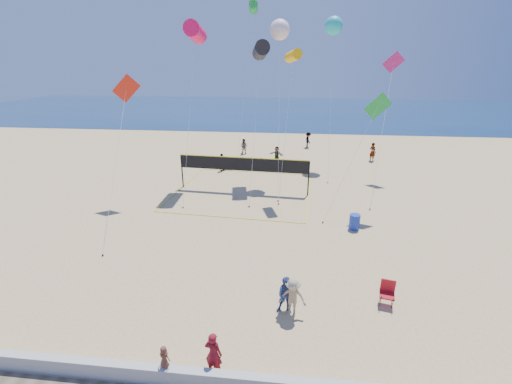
# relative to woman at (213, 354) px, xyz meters

# --- Properties ---
(ground) EXTENTS (120.00, 120.00, 0.00)m
(ground) POSITION_rel_woman_xyz_m (0.69, 2.50, -0.79)
(ground) COLOR tan
(ground) RESTS_ON ground
(ocean) EXTENTS (140.00, 50.00, 0.03)m
(ocean) POSITION_rel_woman_xyz_m (0.69, 64.50, -0.78)
(ocean) COLOR navy
(ocean) RESTS_ON ground
(seawall) EXTENTS (32.00, 0.30, 0.60)m
(seawall) POSITION_rel_woman_xyz_m (0.69, -0.50, -0.49)
(seawall) COLOR #ABABA6
(seawall) RESTS_ON ground
(woman) EXTENTS (0.64, 0.49, 1.58)m
(woman) POSITION_rel_woman_xyz_m (0.00, 0.00, 0.00)
(woman) COLOR maroon
(woman) RESTS_ON ground
(toddler) EXTENTS (0.42, 0.35, 0.75)m
(toddler) POSITION_rel_woman_xyz_m (-1.41, -0.44, 0.18)
(toddler) COLOR brown
(toddler) RESTS_ON seawall
(bystander_a) EXTENTS (0.78, 0.61, 1.58)m
(bystander_a) POSITION_rel_woman_xyz_m (2.20, 3.12, -0.00)
(bystander_a) COLOR navy
(bystander_a) RESTS_ON ground
(bystander_b) EXTENTS (1.12, 0.71, 1.65)m
(bystander_b) POSITION_rel_woman_xyz_m (2.43, 2.96, 0.03)
(bystander_b) COLOR tan
(bystander_b) RESTS_ON ground
(far_person_0) EXTENTS (0.85, 1.00, 1.60)m
(far_person_0) POSITION_rel_woman_xyz_m (-4.10, 21.34, 0.01)
(far_person_0) COLOR gray
(far_person_0) RESTS_ON ground
(far_person_1) EXTENTS (1.56, 1.12, 1.63)m
(far_person_1) POSITION_rel_woman_xyz_m (0.71, 24.55, 0.02)
(far_person_1) COLOR gray
(far_person_1) RESTS_ON ground
(far_person_2) EXTENTS (0.78, 0.80, 1.85)m
(far_person_2) POSITION_rel_woman_xyz_m (10.16, 26.28, 0.13)
(far_person_2) COLOR gray
(far_person_2) RESTS_ON ground
(far_person_3) EXTENTS (0.91, 0.78, 1.63)m
(far_person_3) POSITION_rel_woman_xyz_m (-2.94, 27.58, 0.02)
(far_person_3) COLOR gray
(far_person_3) RESTS_ON ground
(far_person_4) EXTENTS (0.92, 1.27, 1.76)m
(far_person_4) POSITION_rel_woman_xyz_m (3.97, 31.31, 0.09)
(far_person_4) COLOR gray
(far_person_4) RESTS_ON ground
(camp_chair) EXTENTS (0.67, 0.79, 1.18)m
(camp_chair) POSITION_rel_woman_xyz_m (6.26, 4.06, -0.19)
(camp_chair) COLOR #AA131A
(camp_chair) RESTS_ON ground
(trash_barrel) EXTENTS (0.62, 0.62, 0.92)m
(trash_barrel) POSITION_rel_woman_xyz_m (6.03, 10.81, -0.33)
(trash_barrel) COLOR #1935A4
(trash_barrel) RESTS_ON ground
(volleyball_net) EXTENTS (10.68, 10.54, 2.67)m
(volleyball_net) POSITION_rel_woman_xyz_m (-1.42, 16.42, 1.06)
(volleyball_net) COLOR black
(volleyball_net) RESTS_ON ground
(kite_0) EXTENTS (1.31, 7.10, 12.04)m
(kite_0) POSITION_rel_woman_xyz_m (-5.03, 18.35, 10.49)
(kite_0) COLOR #F40F54
(kite_0) RESTS_ON ground
(kite_1) EXTENTS (1.61, 7.92, 10.84)m
(kite_1) POSITION_rel_woman_xyz_m (-0.45, 19.80, 9.32)
(kite_1) COLOR black
(kite_1) RESTS_ON ground
(kite_2) EXTENTS (1.29, 3.29, 10.12)m
(kite_2) POSITION_rel_woman_xyz_m (2.03, 16.37, 8.86)
(kite_2) COLOR #FFBB0A
(kite_2) RESTS_ON ground
(kite_3) EXTENTS (2.53, 8.30, 8.61)m
(kite_3) POSITION_rel_woman_xyz_m (-8.72, 13.97, 6.52)
(kite_3) COLOR red
(kite_3) RESTS_ON ground
(kite_4) EXTENTS (3.89, 2.63, 7.65)m
(kite_4) POSITION_rel_woman_xyz_m (7.10, 13.71, 5.70)
(kite_4) COLOR green
(kite_4) RESTS_ON ground
(kite_5) EXTENTS (3.26, 8.66, 10.12)m
(kite_5) POSITION_rel_woman_xyz_m (9.79, 21.60, 7.93)
(kite_5) COLOR #B9206E
(kite_5) RESTS_ON ground
(kite_6) EXTENTS (1.73, 6.81, 12.31)m
(kite_6) POSITION_rel_woman_xyz_m (0.90, 20.48, 10.76)
(kite_6) COLOR white
(kite_6) RESTS_ON ground
(kite_7) EXTENTS (1.72, 7.63, 13.04)m
(kite_7) POSITION_rel_woman_xyz_m (5.38, 25.68, 11.45)
(kite_7) COLOR #20BEC1
(kite_7) RESTS_ON ground
(kite_8) EXTENTS (1.49, 7.03, 14.65)m
(kite_8) POSITION_rel_woman_xyz_m (-1.97, 28.07, 13.30)
(kite_8) COLOR green
(kite_8) RESTS_ON ground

